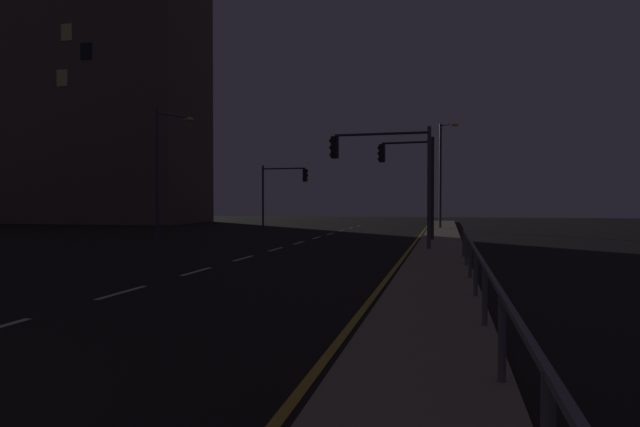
{
  "coord_description": "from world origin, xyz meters",
  "views": [
    {
      "loc": [
        7.33,
        -2.7,
        2.12
      ],
      "look_at": [
        1.29,
        24.19,
        1.52
      ],
      "focal_mm": 31.67,
      "sensor_mm": 36.0,
      "label": 1
    }
  ],
  "objects_px": {
    "traffic_light_far_right": "(283,184)",
    "building_distant": "(77,63)",
    "traffic_light_near_right": "(383,163)",
    "street_lamp_mid_block": "(164,162)",
    "traffic_light_mid_right": "(409,169)",
    "street_lamp_median": "(443,166)"
  },
  "relations": [
    {
      "from": "street_lamp_mid_block",
      "to": "building_distant",
      "type": "xyz_separation_m",
      "value": [
        -21.69,
        23.0,
        11.75
      ]
    },
    {
      "from": "traffic_light_far_right",
      "to": "street_lamp_median",
      "type": "height_order",
      "value": "street_lamp_median"
    },
    {
      "from": "traffic_light_mid_right",
      "to": "building_distant",
      "type": "relative_size",
      "value": 0.17
    },
    {
      "from": "traffic_light_far_right",
      "to": "traffic_light_mid_right",
      "type": "bearing_deg",
      "value": -47.26
    },
    {
      "from": "traffic_light_mid_right",
      "to": "traffic_light_far_right",
      "type": "xyz_separation_m",
      "value": [
        -10.03,
        10.85,
        -0.43
      ]
    },
    {
      "from": "street_lamp_median",
      "to": "street_lamp_mid_block",
      "type": "distance_m",
      "value": 21.23
    },
    {
      "from": "traffic_light_far_right",
      "to": "street_lamp_mid_block",
      "type": "xyz_separation_m",
      "value": [
        -2.31,
        -14.0,
        0.77
      ]
    },
    {
      "from": "traffic_light_far_right",
      "to": "building_distant",
      "type": "relative_size",
      "value": 0.15
    },
    {
      "from": "traffic_light_mid_right",
      "to": "traffic_light_near_right",
      "type": "distance_m",
      "value": 5.82
    },
    {
      "from": "traffic_light_mid_right",
      "to": "street_lamp_mid_block",
      "type": "height_order",
      "value": "street_lamp_mid_block"
    },
    {
      "from": "traffic_light_near_right",
      "to": "street_lamp_median",
      "type": "height_order",
      "value": "street_lamp_median"
    },
    {
      "from": "street_lamp_median",
      "to": "street_lamp_mid_block",
      "type": "bearing_deg",
      "value": -131.28
    },
    {
      "from": "street_lamp_median",
      "to": "building_distant",
      "type": "xyz_separation_m",
      "value": [
        -35.69,
        7.05,
        11.18
      ]
    },
    {
      "from": "street_lamp_mid_block",
      "to": "building_distant",
      "type": "distance_m",
      "value": 33.73
    },
    {
      "from": "traffic_light_mid_right",
      "to": "street_lamp_median",
      "type": "height_order",
      "value": "street_lamp_median"
    },
    {
      "from": "street_lamp_median",
      "to": "street_lamp_mid_block",
      "type": "height_order",
      "value": "street_lamp_median"
    },
    {
      "from": "traffic_light_mid_right",
      "to": "street_lamp_median",
      "type": "distance_m",
      "value": 12.94
    },
    {
      "from": "traffic_light_near_right",
      "to": "building_distant",
      "type": "xyz_separation_m",
      "value": [
        -33.33,
        25.62,
        12.15
      ]
    },
    {
      "from": "street_lamp_median",
      "to": "building_distant",
      "type": "distance_m",
      "value": 38.06
    },
    {
      "from": "traffic_light_far_right",
      "to": "street_lamp_median",
      "type": "xyz_separation_m",
      "value": [
        11.7,
        1.95,
        1.34
      ]
    },
    {
      "from": "traffic_light_mid_right",
      "to": "street_lamp_median",
      "type": "relative_size",
      "value": 0.69
    },
    {
      "from": "street_lamp_mid_block",
      "to": "building_distant",
      "type": "height_order",
      "value": "building_distant"
    }
  ]
}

